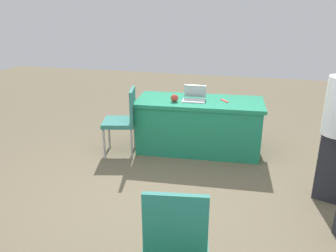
{
  "coord_description": "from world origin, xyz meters",
  "views": [
    {
      "loc": [
        -0.82,
        3.01,
        2.03
      ],
      "look_at": [
        -0.05,
        -0.03,
        0.9
      ],
      "focal_mm": 36.01,
      "sensor_mm": 36.0,
      "label": 1
    }
  ],
  "objects_px": {
    "table_foreground": "(199,125)",
    "yarn_ball": "(174,98)",
    "chair_tucked_left": "(124,117)",
    "scissors_red": "(224,101)",
    "laptop_silver": "(194,98)",
    "chair_tucked_right": "(176,236)"
  },
  "relations": [
    {
      "from": "table_foreground",
      "to": "chair_tucked_right",
      "type": "relative_size",
      "value": 1.96
    },
    {
      "from": "table_foreground",
      "to": "scissors_red",
      "type": "height_order",
      "value": "scissors_red"
    },
    {
      "from": "scissors_red",
      "to": "chair_tucked_right",
      "type": "bearing_deg",
      "value": -36.36
    },
    {
      "from": "chair_tucked_left",
      "to": "chair_tucked_right",
      "type": "height_order",
      "value": "chair_tucked_left"
    },
    {
      "from": "chair_tucked_right",
      "to": "yarn_ball",
      "type": "height_order",
      "value": "chair_tucked_right"
    },
    {
      "from": "chair_tucked_right",
      "to": "laptop_silver",
      "type": "bearing_deg",
      "value": 88.92
    },
    {
      "from": "scissors_red",
      "to": "yarn_ball",
      "type": "bearing_deg",
      "value": -107.57
    },
    {
      "from": "chair_tucked_right",
      "to": "chair_tucked_left",
      "type": "bearing_deg",
      "value": 110.3
    },
    {
      "from": "chair_tucked_left",
      "to": "laptop_silver",
      "type": "height_order",
      "value": "laptop_silver"
    },
    {
      "from": "yarn_ball",
      "to": "table_foreground",
      "type": "bearing_deg",
      "value": -153.0
    },
    {
      "from": "scissors_red",
      "to": "laptop_silver",
      "type": "bearing_deg",
      "value": -114.83
    },
    {
      "from": "yarn_ball",
      "to": "scissors_red",
      "type": "xyz_separation_m",
      "value": [
        -0.67,
        -0.21,
        -0.05
      ]
    },
    {
      "from": "table_foreground",
      "to": "chair_tucked_left",
      "type": "relative_size",
      "value": 1.94
    },
    {
      "from": "table_foreground",
      "to": "chair_tucked_left",
      "type": "height_order",
      "value": "chair_tucked_left"
    },
    {
      "from": "yarn_ball",
      "to": "scissors_red",
      "type": "distance_m",
      "value": 0.71
    },
    {
      "from": "laptop_silver",
      "to": "scissors_red",
      "type": "distance_m",
      "value": 0.43
    },
    {
      "from": "table_foreground",
      "to": "yarn_ball",
      "type": "height_order",
      "value": "yarn_ball"
    },
    {
      "from": "table_foreground",
      "to": "chair_tucked_left",
      "type": "xyz_separation_m",
      "value": [
        1.0,
        0.4,
        0.16
      ]
    },
    {
      "from": "laptop_silver",
      "to": "chair_tucked_left",
      "type": "bearing_deg",
      "value": 18.58
    },
    {
      "from": "yarn_ball",
      "to": "chair_tucked_right",
      "type": "bearing_deg",
      "value": 103.6
    },
    {
      "from": "laptop_silver",
      "to": "yarn_ball",
      "type": "height_order",
      "value": "laptop_silver"
    },
    {
      "from": "table_foreground",
      "to": "laptop_silver",
      "type": "relative_size",
      "value": 5.54
    }
  ]
}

